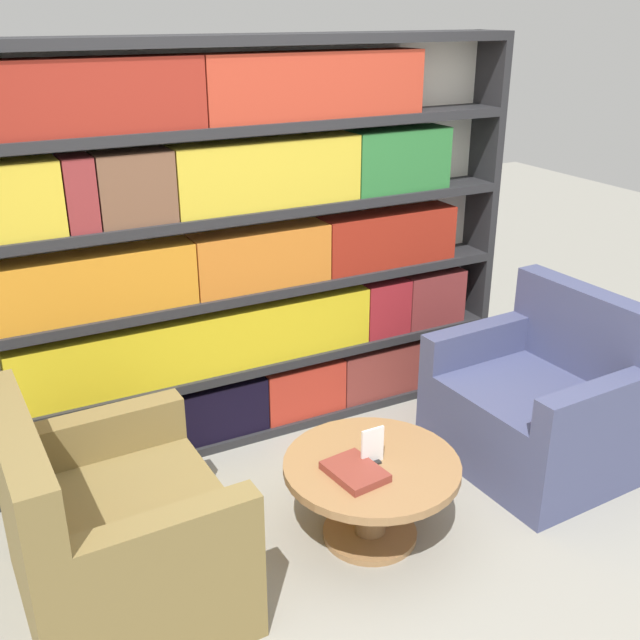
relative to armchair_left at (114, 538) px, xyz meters
The scene contains 7 objects.
ground_plane 1.12m from the armchair_left, 19.71° to the right, with size 14.00×14.00×0.00m, color gray.
bookshelf 1.61m from the armchair_left, 45.63° to the left, with size 3.19×0.30×2.16m.
armchair_left is the anchor object (origin of this frame).
armchair_right 2.26m from the armchair_left, ahead, with size 0.85×0.98×0.92m.
coffee_table 1.14m from the armchair_left, ahead, with size 0.80×0.80×0.40m.
table_sign 1.15m from the armchair_left, ahead, with size 0.11×0.06×0.17m.
stray_book 1.03m from the armchair_left, 10.13° to the right, with size 0.23×0.29×0.04m.
Camera 1 is at (-1.42, -2.16, 2.27)m, focal length 42.00 mm.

